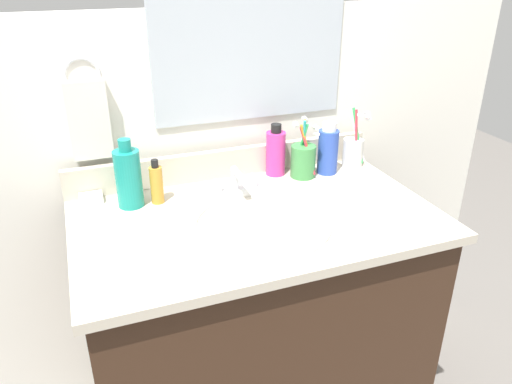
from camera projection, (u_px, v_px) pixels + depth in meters
name	position (u px, v px, depth m)	size (l,w,h in m)	color
vanity_cabinet	(257.00, 335.00, 1.51)	(0.93, 0.53, 0.77)	#382316
countertop	(257.00, 219.00, 1.33)	(0.97, 0.58, 0.03)	beige
backsplash	(225.00, 163.00, 1.54)	(0.97, 0.02, 0.09)	beige
back_wall	(221.00, 210.00, 1.68)	(2.07, 0.04, 1.30)	white
mirror_panel	(250.00, 24.00, 1.43)	(0.60, 0.01, 0.56)	#B2BCC6
towel_ring	(82.00, 75.00, 1.33)	(0.10, 0.10, 0.01)	silver
hand_towel	(89.00, 120.00, 1.36)	(0.11, 0.04, 0.22)	silver
sink_basin	(260.00, 234.00, 1.30)	(0.38, 0.38, 0.11)	white
faucet	(236.00, 185.00, 1.44)	(0.16, 0.10, 0.08)	silver
bottle_shampoo_blue	(328.00, 150.00, 1.56)	(0.06, 0.06, 0.17)	#2D4CB2
bottle_soap_pink	(276.00, 152.00, 1.55)	(0.06, 0.06, 0.17)	#D8338C
bottle_oil_amber	(157.00, 184.00, 1.37)	(0.04, 0.04, 0.13)	gold
bottle_mouthwash_teal	(128.00, 177.00, 1.35)	(0.07, 0.07, 0.19)	teal
cup_green	(303.00, 160.00, 1.54)	(0.08, 0.09, 0.19)	#3F8C47
cup_white_ceramic	(353.00, 151.00, 1.62)	(0.08, 0.07, 0.20)	white
soap_bar	(91.00, 198.00, 1.40)	(0.06, 0.04, 0.02)	white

